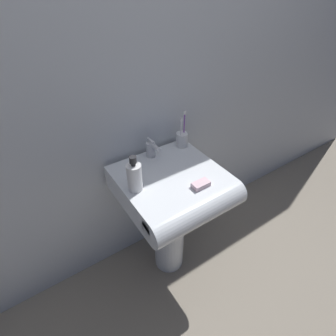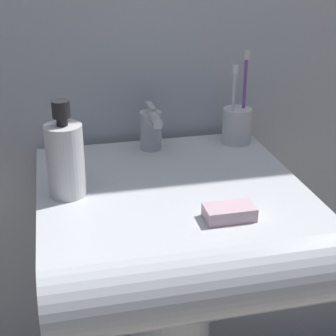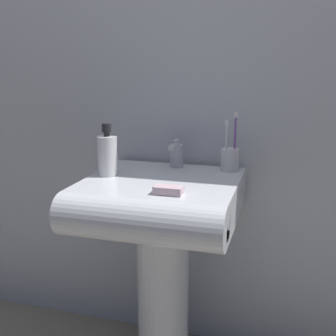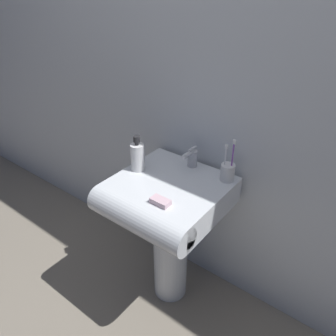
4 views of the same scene
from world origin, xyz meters
name	(u,v)px [view 1 (image 1 of 4)]	position (x,y,z in m)	size (l,w,h in m)	color
ground_plane	(169,260)	(0.00, 0.00, 0.00)	(6.00, 6.00, 0.00)	gray
wall_back	(137,68)	(0.00, 0.28, 1.20)	(5.00, 0.05, 2.40)	silver
sink_pedestal	(169,231)	(0.00, 0.00, 0.31)	(0.18, 0.18, 0.62)	white
sink_basin	(175,189)	(0.00, -0.05, 0.69)	(0.51, 0.53, 0.13)	white
faucet	(152,149)	(0.00, 0.17, 0.81)	(0.05, 0.11, 0.10)	silver
toothbrush_cup	(182,139)	(0.20, 0.17, 0.80)	(0.07, 0.07, 0.21)	white
soap_bottle	(135,177)	(-0.19, -0.01, 0.83)	(0.07, 0.07, 0.18)	white
bar_soap	(201,184)	(0.07, -0.16, 0.77)	(0.09, 0.05, 0.02)	silver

